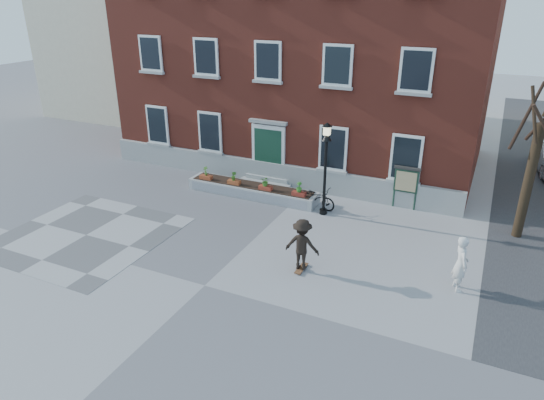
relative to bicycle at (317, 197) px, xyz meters
The scene contains 11 objects.
ground 7.31m from the bicycle, 98.77° to the right, with size 100.00×100.00×0.00m, color gray.
checker_patch 9.45m from the bicycle, 138.87° to the right, with size 6.00×6.00×0.01m, color #525255.
distant_building 23.77m from the bicycle, 146.21° to the left, with size 10.00×12.00×13.00m, color beige.
bicycle is the anchor object (origin of this frame).
bystander 7.37m from the bicycle, 32.70° to the right, with size 0.67×0.44×1.84m, color silver.
brick_building 9.45m from the bicycle, 114.70° to the left, with size 18.40×10.85×12.60m.
planter_assembly 3.10m from the bicycle, behind, with size 6.20×1.12×1.15m.
bare_tree 8.27m from the bicycle, ahead, with size 1.83×1.83×6.16m.
lamp_post 2.17m from the bicycle, 44.41° to the right, with size 0.40×0.40×3.93m.
notice_board 3.84m from the bicycle, 24.17° to the left, with size 1.10×0.16×1.87m.
skateboarder 5.21m from the bicycle, 75.15° to the right, with size 1.21×0.78×1.86m.
Camera 1 is at (7.51, -10.94, 8.69)m, focal length 32.00 mm.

